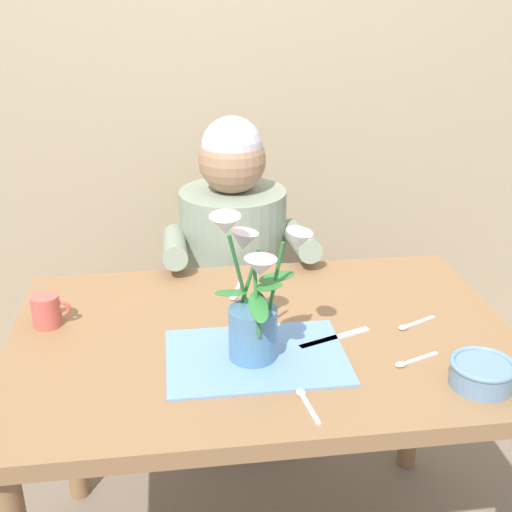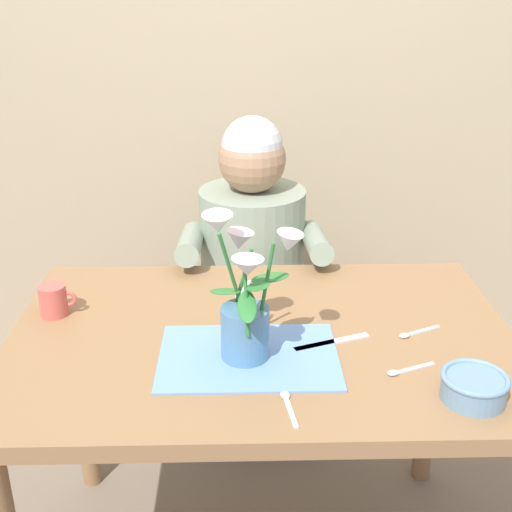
{
  "view_description": "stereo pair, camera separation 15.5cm",
  "coord_description": "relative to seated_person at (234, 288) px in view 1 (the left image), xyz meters",
  "views": [
    {
      "loc": [
        -0.2,
        -1.36,
        1.53
      ],
      "look_at": [
        -0.01,
        0.05,
        0.92
      ],
      "focal_mm": 46.36,
      "sensor_mm": 36.0,
      "label": 1
    },
    {
      "loc": [
        -0.05,
        -1.37,
        1.53
      ],
      "look_at": [
        -0.01,
        0.05,
        0.92
      ],
      "focal_mm": 46.36,
      "sensor_mm": 36.0,
      "label": 2
    }
  ],
  "objects": [
    {
      "name": "flower_vase",
      "position": [
        -0.03,
        -0.72,
        0.31
      ],
      "size": [
        0.22,
        0.22,
        0.34
      ],
      "color": "teal",
      "rests_on": "dining_table"
    },
    {
      "name": "ceramic_bowl",
      "position": [
        0.43,
        -0.89,
        0.21
      ],
      "size": [
        0.14,
        0.14,
        0.06
      ],
      "color": "#6689A8",
      "rests_on": "dining_table"
    },
    {
      "name": "spoon_3",
      "position": [
        0.05,
        -0.9,
        0.18
      ],
      "size": [
        0.03,
        0.12,
        0.01
      ],
      "color": "silver",
      "rests_on": "dining_table"
    },
    {
      "name": "spoon_1",
      "position": [
        0.37,
        -0.63,
        0.18
      ],
      "size": [
        0.11,
        0.06,
        0.01
      ],
      "color": "silver",
      "rests_on": "dining_table"
    },
    {
      "name": "spoon_2",
      "position": [
        0.31,
        -0.79,
        0.18
      ],
      "size": [
        0.12,
        0.06,
        0.01
      ],
      "color": "silver",
      "rests_on": "dining_table"
    },
    {
      "name": "wood_panel_backdrop",
      "position": [
        0.01,
        0.43,
        0.69
      ],
      "size": [
        4.0,
        0.1,
        2.5
      ],
      "primitive_type": "cube",
      "color": "tan",
      "rests_on": "ground_plane"
    },
    {
      "name": "coffee_cup",
      "position": [
        -0.51,
        -0.51,
        0.22
      ],
      "size": [
        0.09,
        0.07,
        0.08
      ],
      "color": "#CC564C",
      "rests_on": "dining_table"
    },
    {
      "name": "spoon_0",
      "position": [
        -0.04,
        -0.4,
        0.18
      ],
      "size": [
        0.05,
        0.12,
        0.01
      ],
      "color": "silver",
      "rests_on": "dining_table"
    },
    {
      "name": "striped_placemat",
      "position": [
        -0.02,
        -0.72,
        0.18
      ],
      "size": [
        0.4,
        0.28,
        0.0
      ],
      "primitive_type": "cube",
      "color": "#6B93D1",
      "rests_on": "dining_table"
    },
    {
      "name": "seated_person",
      "position": [
        0.0,
        0.0,
        0.0
      ],
      "size": [
        0.45,
        0.47,
        1.14
      ],
      "rotation": [
        0.0,
        0.0,
        0.07
      ],
      "color": "#4C4C56",
      "rests_on": "ground_plane"
    },
    {
      "name": "dining_table",
      "position": [
        0.01,
        -0.62,
        0.08
      ],
      "size": [
        1.2,
        0.8,
        0.74
      ],
      "color": "olive",
      "rests_on": "ground_plane"
    },
    {
      "name": "dinner_knife",
      "position": [
        0.17,
        -0.66,
        0.18
      ],
      "size": [
        0.18,
        0.08,
        0.0
      ],
      "primitive_type": "cube",
      "rotation": [
        0.0,
        0.0,
        0.35
      ],
      "color": "silver",
      "rests_on": "dining_table"
    }
  ]
}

